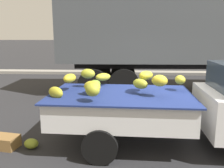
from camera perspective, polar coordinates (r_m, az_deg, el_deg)
The scene contains 6 objects.
ground at distance 5.44m, azimuth 13.24°, elevation -12.96°, with size 220.00×220.00×0.00m, color #28282B.
curb_strip at distance 14.04m, azimuth 7.04°, elevation 2.70°, with size 80.00×0.80×0.16m, color gray.
pickup_truck at distance 5.13m, azimuth 24.73°, elevation -4.72°, with size 5.05×1.96×1.70m.
semi_trailer at distance 10.10m, azimuth 23.82°, elevation 12.39°, with size 12.07×2.91×3.95m.
fallen_banana_bunch_near_tailgate at distance 5.18m, azimuth -18.77°, elevation -13.35°, with size 0.29×0.22×0.20m, color olive.
produce_crate at distance 5.39m, azimuth -24.27°, elevation -12.52°, with size 0.52×0.36×0.25m, color olive.
Camera 1 is at (-0.94, -4.87, 2.23)m, focal length 38.17 mm.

